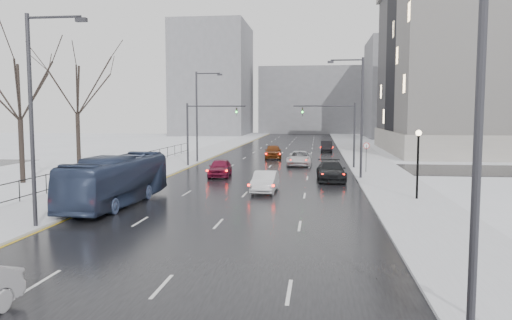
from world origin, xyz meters
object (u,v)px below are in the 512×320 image
at_px(lamppost_r_mid, 418,154).
at_px(sedan_right_near, 265,182).
at_px(streetlight_l_near, 36,110).
at_px(sedan_center_far, 273,151).
at_px(mast_signal_left, 198,127).
at_px(sedan_right_far, 331,171).
at_px(streetlight_r_near, 469,106).
at_px(mast_signal_right, 343,127).
at_px(tree_park_e, 79,170).
at_px(streetlight_l_far, 199,112).
at_px(no_uturn_sign, 366,149).
at_px(sedan_right_cross, 300,158).
at_px(tree_park_d, 23,184).
at_px(streetlight_r_mid, 359,111).
at_px(bus, 117,180).
at_px(sedan_right_distant, 326,146).
at_px(sedan_center_near, 220,168).

relative_size(lamppost_r_mid, sedan_right_near, 0.98).
bearing_deg(streetlight_l_near, sedan_center_far, 78.62).
relative_size(mast_signal_left, sedan_right_far, 1.20).
xyz_separation_m(streetlight_r_near, mast_signal_right, (-0.84, 38.00, -1.51)).
height_order(tree_park_e, sedan_right_near, tree_park_e).
bearing_deg(mast_signal_left, streetlight_l_near, -91.72).
relative_size(streetlight_l_far, no_uturn_sign, 3.70).
height_order(mast_signal_left, no_uturn_sign, mast_signal_left).
distance_m(mast_signal_right, sedan_right_cross, 5.95).
distance_m(tree_park_d, streetlight_r_mid, 27.24).
relative_size(tree_park_e, mast_signal_right, 2.08).
bearing_deg(sedan_right_near, tree_park_e, 150.57).
bearing_deg(bus, sedan_center_far, 80.81).
xyz_separation_m(tree_park_d, streetlight_l_near, (9.63, -14.00, 5.62)).
height_order(bus, sedan_right_cross, bus).
bearing_deg(sedan_center_far, sedan_right_distant, 55.82).
xyz_separation_m(streetlight_r_mid, sedan_right_far, (-2.24, -1.23, -4.79)).
distance_m(tree_park_e, mast_signal_left, 12.29).
xyz_separation_m(sedan_center_far, sedan_right_distant, (6.59, 11.72, -0.09)).
height_order(no_uturn_sign, sedan_right_far, no_uturn_sign).
height_order(sedan_right_cross, sedan_right_distant, sedan_right_distant).
relative_size(streetlight_l_near, mast_signal_left, 1.54).
xyz_separation_m(mast_signal_right, mast_signal_left, (-14.65, 0.00, 0.00)).
height_order(streetlight_l_near, sedan_right_cross, streetlight_l_near).
height_order(streetlight_l_far, lamppost_r_mid, streetlight_l_far).
relative_size(streetlight_l_far, mast_signal_left, 1.54).
relative_size(tree_park_d, tree_park_e, 0.93).
bearing_deg(sedan_right_cross, tree_park_d, -140.89).
height_order(mast_signal_left, sedan_center_far, mast_signal_left).
bearing_deg(sedan_center_near, sedan_right_far, -12.89).
bearing_deg(streetlight_r_near, streetlight_l_near, 148.52).
xyz_separation_m(bus, sedan_right_cross, (9.97, 23.98, -0.72)).
distance_m(streetlight_l_near, streetlight_l_far, 32.00).
height_order(mast_signal_left, sedan_center_near, mast_signal_left).
bearing_deg(mast_signal_left, sedan_right_cross, 12.74).
distance_m(mast_signal_left, sedan_right_cross, 11.07).
relative_size(streetlight_r_mid, sedan_right_distant, 2.17).
height_order(tree_park_e, no_uturn_sign, tree_park_e).
xyz_separation_m(streetlight_l_far, mast_signal_left, (0.84, -4.00, -1.51)).
xyz_separation_m(no_uturn_sign, bus, (-16.20, -17.65, -0.79)).
relative_size(streetlight_r_mid, sedan_center_near, 2.24).
bearing_deg(streetlight_r_near, sedan_center_near, 111.12).
relative_size(tree_park_e, no_uturn_sign, 5.00).
xyz_separation_m(streetlight_r_mid, streetlight_l_far, (-16.33, 12.00, 0.00)).
height_order(streetlight_l_far, sedan_right_cross, streetlight_l_far).
bearing_deg(sedan_center_far, lamppost_r_mid, -72.56).
bearing_deg(sedan_right_distant, streetlight_l_far, -128.63).
bearing_deg(streetlight_l_near, streetlight_r_mid, 50.76).
relative_size(mast_signal_right, sedan_center_far, 1.31).
relative_size(streetlight_r_near, sedan_right_cross, 1.85).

